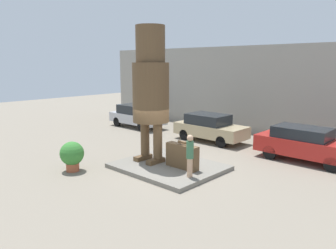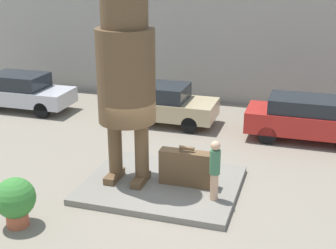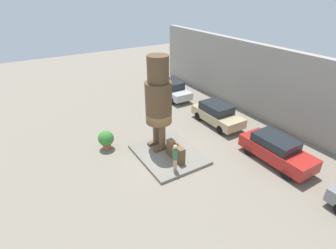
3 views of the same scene
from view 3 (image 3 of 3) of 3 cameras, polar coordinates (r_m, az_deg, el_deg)
ground_plane at (r=16.19m, az=0.12°, el=-6.72°), size 60.00×60.00×0.00m
pedestal at (r=16.14m, az=0.12°, el=-6.47°), size 4.26×3.50×0.17m
building_backdrop at (r=20.64m, az=22.22°, el=7.60°), size 28.00×0.60×5.48m
statue_figure at (r=15.17m, az=-2.10°, el=6.02°), size 1.56×1.56×5.77m
giant_suitcase at (r=15.35m, az=1.66°, el=-5.85°), size 1.49×0.37×1.14m
tourist at (r=14.22m, az=1.58°, el=-7.00°), size 0.28×0.28×1.63m
parked_car_silver at (r=24.26m, az=0.85°, el=7.71°), size 4.13×1.74×1.55m
parked_car_tan at (r=19.79m, az=10.67°, el=2.32°), size 4.14×1.80×1.54m
parked_car_red at (r=16.46m, az=22.53°, el=-5.06°), size 4.37×1.72×1.56m
planter_pot at (r=16.91m, az=-13.33°, el=-3.09°), size 0.98×0.98×1.24m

